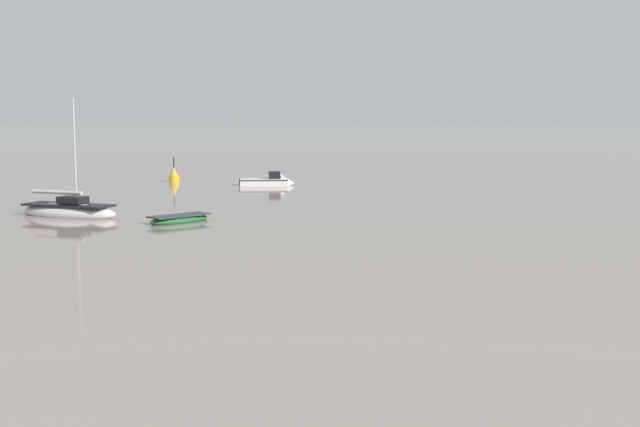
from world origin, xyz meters
TOP-DOWN VIEW (x-y plane):
  - sailboat_moored_0 at (-7.83, 32.57)m, footprint 6.48×2.39m
  - motorboat_moored_4 at (-3.86, 55.11)m, footprint 4.71×3.13m
  - rowboat_moored_1 at (-0.45, 32.05)m, footprint 2.90×3.89m
  - channel_buoy at (-13.24, 56.07)m, footprint 0.90×0.90m

SIDE VIEW (x-z plane):
  - rowboat_moored_1 at x=-0.45m, z-range -0.13..0.45m
  - motorboat_moored_4 at x=-3.86m, z-range -0.59..1.10m
  - sailboat_moored_0 at x=-7.83m, z-range -3.25..3.87m
  - channel_buoy at x=-13.24m, z-range -0.69..1.61m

